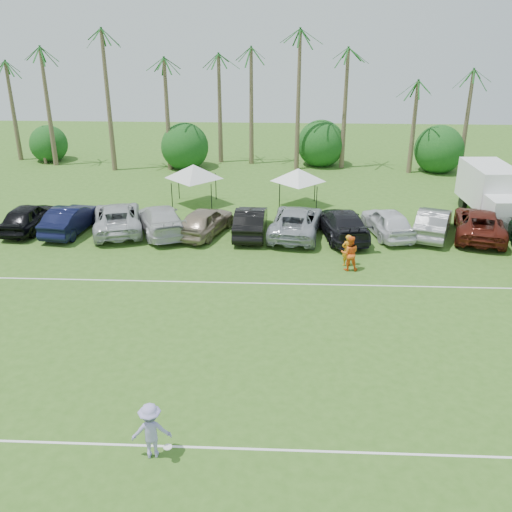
{
  "coord_description": "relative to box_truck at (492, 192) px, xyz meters",
  "views": [
    {
      "loc": [
        2.56,
        -12.13,
        12.71
      ],
      "look_at": [
        1.35,
        13.8,
        1.6
      ],
      "focal_mm": 40.0,
      "sensor_mm": 36.0,
      "label": 1
    }
  ],
  "objects": [
    {
      "name": "bush_tree_1",
      "position": [
        -22.41,
        14.39,
        -0.04
      ],
      "size": [
        4.0,
        4.0,
        4.0
      ],
      "color": "brown",
      "rests_on": "ground"
    },
    {
      "name": "bush_tree_0",
      "position": [
        -35.41,
        14.39,
        -0.04
      ],
      "size": [
        4.0,
        4.0,
        4.0
      ],
      "color": "brown",
      "rests_on": "ground"
    },
    {
      "name": "parked_car_8",
      "position": [
        -7.31,
        -3.37,
        -0.98
      ],
      "size": [
        3.06,
        5.37,
        1.72
      ],
      "primitive_type": "imported",
      "rotation": [
        0.0,
        0.0,
        3.36
      ],
      "color": "silver",
      "rests_on": "ground"
    },
    {
      "name": "ground",
      "position": [
        -16.41,
        -24.61,
        -1.84
      ],
      "size": [
        120.0,
        120.0,
        0.0
      ],
      "primitive_type": "plane",
      "color": "#36611D",
      "rests_on": "ground"
    },
    {
      "name": "parked_car_6",
      "position": [
        -12.92,
        -3.55,
        -0.98
      ],
      "size": [
        3.74,
        6.55,
        1.72
      ],
      "primitive_type": "imported",
      "rotation": [
        0.0,
        0.0,
        2.99
      ],
      "color": "#979BA2",
      "rests_on": "ground"
    },
    {
      "name": "bush_tree_3",
      "position": [
        -0.41,
        14.39,
        -0.04
      ],
      "size": [
        4.0,
        4.0,
        4.0
      ],
      "color": "brown",
      "rests_on": "ground"
    },
    {
      "name": "palm_tree_9",
      "position": [
        1.59,
        13.39,
        6.51
      ],
      "size": [
        2.4,
        2.4,
        9.9
      ],
      "color": "brown",
      "rests_on": "ground"
    },
    {
      "name": "bush_tree_2",
      "position": [
        -10.41,
        14.39,
        -0.04
      ],
      "size": [
        4.0,
        4.0,
        4.0
      ],
      "color": "brown",
      "rests_on": "ground"
    },
    {
      "name": "parked_car_10",
      "position": [
        -1.7,
        -3.36,
        -0.98
      ],
      "size": [
        4.31,
        6.71,
        1.72
      ],
      "primitive_type": "imported",
      "rotation": [
        0.0,
        0.0,
        2.89
      ],
      "color": "#551A11",
      "rests_on": "ground"
    },
    {
      "name": "parked_car_7",
      "position": [
        -10.11,
        -3.79,
        -0.98
      ],
      "size": [
        3.32,
        6.24,
        1.72
      ],
      "primitive_type": "imported",
      "rotation": [
        0.0,
        0.0,
        3.3
      ],
      "color": "black",
      "rests_on": "ground"
    },
    {
      "name": "palm_tree_7",
      "position": [
        -8.41,
        13.39,
        8.22
      ],
      "size": [
        2.4,
        2.4,
        11.9
      ],
      "color": "brown",
      "rests_on": "ground"
    },
    {
      "name": "parked_car_5",
      "position": [
        -15.73,
        -3.66,
        -0.98
      ],
      "size": [
        1.95,
        5.27,
        1.72
      ],
      "primitive_type": "imported",
      "rotation": [
        0.0,
        0.0,
        3.12
      ],
      "color": "black",
      "rests_on": "ground"
    },
    {
      "name": "parked_car_2",
      "position": [
        -24.15,
        -3.36,
        -0.98
      ],
      "size": [
        4.44,
        6.74,
        1.72
      ],
      "primitive_type": "imported",
      "rotation": [
        0.0,
        0.0,
        3.42
      ],
      "color": "#B5B6B9",
      "rests_on": "ground"
    },
    {
      "name": "parked_car_9",
      "position": [
        -4.5,
        -3.31,
        -0.98
      ],
      "size": [
        3.5,
        5.53,
        1.72
      ],
      "primitive_type": "imported",
      "rotation": [
        0.0,
        0.0,
        2.79
      ],
      "color": "slate",
      "rests_on": "ground"
    },
    {
      "name": "box_truck",
      "position": [
        0.0,
        0.0,
        0.0
      ],
      "size": [
        2.88,
        6.8,
        3.44
      ],
      "rotation": [
        0.0,
        0.0,
        0.06
      ],
      "color": "white",
      "rests_on": "ground"
    },
    {
      "name": "palm_tree_8",
      "position": [
        -3.41,
        13.39,
        5.64
      ],
      "size": [
        2.4,
        2.4,
        8.9
      ],
      "color": "brown",
      "rests_on": "ground"
    },
    {
      "name": "sideline_player_a",
      "position": [
        -10.24,
        -8.12,
        -0.95
      ],
      "size": [
        0.75,
        0.62,
        1.78
      ],
      "primitive_type": "imported",
      "rotation": [
        0.0,
        0.0,
        3.48
      ],
      "color": "orange",
      "rests_on": "ground"
    },
    {
      "name": "palm_tree_4",
      "position": [
        -20.41,
        13.39,
        5.64
      ],
      "size": [
        2.4,
        2.4,
        8.9
      ],
      "color": "brown",
      "rests_on": "ground"
    },
    {
      "name": "parked_car_1",
      "position": [
        -26.95,
        -3.76,
        -0.98
      ],
      "size": [
        2.47,
        5.41,
        1.72
      ],
      "primitive_type": "imported",
      "rotation": [
        0.0,
        0.0,
        3.01
      ],
      "color": "black",
      "rests_on": "ground"
    },
    {
      "name": "parked_car_4",
      "position": [
        -18.53,
        -3.76,
        -0.98
      ],
      "size": [
        3.54,
        5.44,
        1.72
      ],
      "primitive_type": "imported",
      "rotation": [
        0.0,
        0.0,
        2.82
      ],
      "color": "gray",
      "rests_on": "ground"
    },
    {
      "name": "canopy_tent_left",
      "position": [
        -20.04,
        2.09,
        1.1
      ],
      "size": [
        4.23,
        4.23,
        3.43
      ],
      "color": "black",
      "rests_on": "ground"
    },
    {
      "name": "palm_tree_6",
      "position": [
        -12.41,
        13.39,
        7.38
      ],
      "size": [
        2.4,
        2.4,
        10.9
      ],
      "color": "brown",
      "rests_on": "ground"
    },
    {
      "name": "field_lines",
      "position": [
        -16.41,
        -16.61,
        -1.83
      ],
      "size": [
        80.0,
        12.1,
        0.01
      ],
      "color": "white",
      "rests_on": "ground"
    },
    {
      "name": "sideline_player_b",
      "position": [
        -10.18,
        -8.72,
        -0.87
      ],
      "size": [
        0.94,
        0.74,
        1.93
      ],
      "primitive_type": "imported",
      "rotation": [
        0.0,
        0.0,
        3.13
      ],
      "color": "orange",
      "rests_on": "ground"
    },
    {
      "name": "parked_car_3",
      "position": [
        -21.34,
        -3.58,
        -0.98
      ],
      "size": [
        4.44,
        6.4,
        1.72
      ],
      "primitive_type": "imported",
      "rotation": [
        0.0,
        0.0,
        3.52
      ],
      "color": "#BCBCBC",
      "rests_on": "ground"
    },
    {
      "name": "palm_tree_1",
      "position": [
        -33.41,
        13.39,
        6.51
      ],
      "size": [
        2.4,
        2.4,
        9.9
      ],
      "color": "brown",
      "rests_on": "ground"
    },
    {
      "name": "parked_car_0",
      "position": [
        -29.76,
        -3.5,
        -0.98
      ],
      "size": [
        2.36,
        5.17,
        1.72
      ],
      "primitive_type": "imported",
      "rotation": [
        0.0,
        0.0,
        3.08
      ],
      "color": "black",
      "rests_on": "ground"
    },
    {
      "name": "palm_tree_5",
      "position": [
        -16.41,
        13.39,
        6.51
      ],
      "size": [
        2.4,
        2.4,
        9.9
      ],
      "color": "brown",
      "rests_on": "ground"
    },
    {
      "name": "palm_tree_3",
      "position": [
        -24.41,
        13.39,
        8.22
      ],
      "size": [
        2.4,
        2.4,
        11.9
      ],
      "color": "brown",
      "rests_on": "ground"
    },
    {
      "name": "canopy_tent_right",
      "position": [
        -12.72,
        2.09,
        0.9
      ],
      "size": [
        3.96,
        3.96,
        3.2
      ],
      "color": "black",
      "rests_on": "ground"
    },
    {
      "name": "palm_tree_2",
      "position": [
        -28.41,
        13.39,
        7.38
      ],
      "size": [
        2.4,
        2.4,
        10.9
      ],
      "color": "brown",
      "rests_on": "ground"
    },
    {
      "name": "frisbee_player",
      "position": [
        -17.71,
        -23.01,
        -0.89
      ],
      "size": [
        1.33,
        0.89,
        1.89
      ],
      "rotation": [
        0.0,
        0.0,
        3.31
      ],
      "color": "#A096D5",
      "rests_on": "ground"
    }
  ]
}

